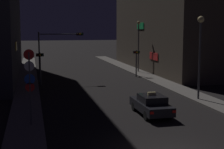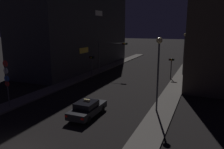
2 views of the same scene
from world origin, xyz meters
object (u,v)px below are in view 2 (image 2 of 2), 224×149
at_px(traffic_light_right_kerb, 171,64).
at_px(taxi, 87,109).
at_px(traffic_light_overhead, 109,51).
at_px(traffic_light_left_kerb, 92,62).
at_px(sign_pole_left, 7,79).
at_px(street_lamp_near_block, 159,59).
at_px(street_lamp_far_block, 184,48).

bearing_deg(traffic_light_right_kerb, taxi, -104.36).
xyz_separation_m(traffic_light_overhead, traffic_light_left_kerb, (-1.91, -2.53, -1.54)).
bearing_deg(traffic_light_right_kerb, sign_pole_left, -123.70).
height_order(traffic_light_overhead, street_lamp_near_block, street_lamp_near_block).
height_order(traffic_light_right_kerb, street_lamp_near_block, street_lamp_near_block).
bearing_deg(street_lamp_far_block, traffic_light_right_kerb, -111.49).
bearing_deg(sign_pole_left, taxi, 8.01).
bearing_deg(traffic_light_right_kerb, traffic_light_left_kerb, -162.59).
xyz_separation_m(sign_pole_left, street_lamp_far_block, (14.11, 22.64, 1.58)).
relative_size(taxi, sign_pole_left, 0.97).
bearing_deg(street_lamp_near_block, traffic_light_overhead, 128.75).
distance_m(traffic_light_right_kerb, street_lamp_far_block, 4.42).
xyz_separation_m(traffic_light_right_kerb, street_lamp_near_block, (0.85, -14.38, 2.58)).
distance_m(taxi, traffic_light_right_kerb, 18.54).
relative_size(taxi, traffic_light_left_kerb, 1.29).
bearing_deg(sign_pole_left, street_lamp_near_block, 18.96).
height_order(taxi, traffic_light_left_kerb, traffic_light_left_kerb).
relative_size(sign_pole_left, street_lamp_far_block, 0.68).
relative_size(taxi, traffic_light_right_kerb, 1.35).
distance_m(traffic_light_right_kerb, street_lamp_near_block, 14.63).
relative_size(traffic_light_left_kerb, street_lamp_near_block, 0.51).
distance_m(traffic_light_overhead, street_lamp_far_block, 12.18).
bearing_deg(street_lamp_near_block, taxi, -147.11).
bearing_deg(traffic_light_overhead, traffic_light_right_kerb, 6.60).
xyz_separation_m(traffic_light_overhead, sign_pole_left, (-2.91, -17.90, -1.13)).
bearing_deg(traffic_light_right_kerb, traffic_light_overhead, -173.40).
height_order(taxi, street_lamp_near_block, street_lamp_near_block).
xyz_separation_m(traffic_light_left_kerb, sign_pole_left, (-1.00, -15.36, 0.41)).
bearing_deg(traffic_light_overhead, traffic_light_left_kerb, -126.96).
relative_size(traffic_light_right_kerb, street_lamp_near_block, 0.48).
height_order(traffic_light_left_kerb, sign_pole_left, sign_pole_left).
relative_size(traffic_light_right_kerb, street_lamp_far_block, 0.49).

